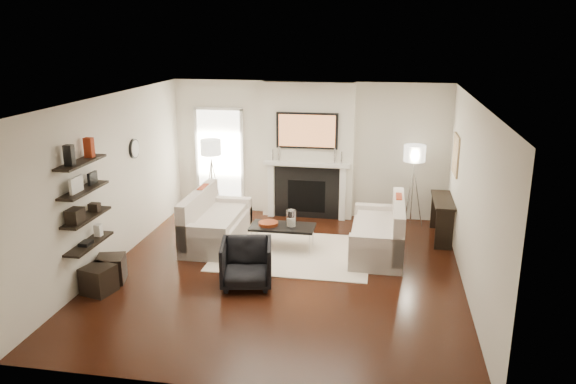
% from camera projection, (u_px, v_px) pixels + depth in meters
% --- Properties ---
extents(room_envelope, '(6.00, 6.00, 6.00)m').
position_uv_depth(room_envelope, '(281.00, 190.00, 8.38)').
color(room_envelope, black).
rests_on(room_envelope, ground).
extents(chimney_breast, '(1.80, 0.25, 2.70)m').
position_uv_depth(chimney_breast, '(308.00, 151.00, 11.10)').
color(chimney_breast, silver).
rests_on(chimney_breast, floor).
extents(fireplace_surround, '(1.30, 0.02, 1.04)m').
position_uv_depth(fireplace_surround, '(307.00, 193.00, 11.21)').
color(fireplace_surround, black).
rests_on(fireplace_surround, floor).
extents(firebox, '(0.75, 0.02, 0.65)m').
position_uv_depth(firebox, '(307.00, 196.00, 11.22)').
color(firebox, black).
rests_on(firebox, floor).
extents(mantel_pilaster_l, '(0.12, 0.08, 1.10)m').
position_uv_depth(mantel_pilaster_l, '(271.00, 190.00, 11.29)').
color(mantel_pilaster_l, white).
rests_on(mantel_pilaster_l, floor).
extents(mantel_pilaster_r, '(0.12, 0.08, 1.10)m').
position_uv_depth(mantel_pilaster_r, '(343.00, 194.00, 11.05)').
color(mantel_pilaster_r, white).
rests_on(mantel_pilaster_r, floor).
extents(mantel_shelf, '(1.70, 0.18, 0.07)m').
position_uv_depth(mantel_shelf, '(307.00, 164.00, 10.99)').
color(mantel_shelf, white).
rests_on(mantel_shelf, chimney_breast).
extents(tv_body, '(1.20, 0.06, 0.70)m').
position_uv_depth(tv_body, '(307.00, 131.00, 10.83)').
color(tv_body, black).
rests_on(tv_body, chimney_breast).
extents(tv_screen, '(1.10, 0.00, 0.62)m').
position_uv_depth(tv_screen, '(307.00, 131.00, 10.80)').
color(tv_screen, '#BF723F').
rests_on(tv_screen, tv_body).
extents(candlestick_l_tall, '(0.04, 0.04, 0.30)m').
position_uv_depth(candlestick_l_tall, '(279.00, 154.00, 11.04)').
color(candlestick_l_tall, silver).
rests_on(candlestick_l_tall, mantel_shelf).
extents(candlestick_l_short, '(0.04, 0.04, 0.24)m').
position_uv_depth(candlestick_l_short, '(273.00, 155.00, 11.07)').
color(candlestick_l_short, silver).
rests_on(candlestick_l_short, mantel_shelf).
extents(candlestick_r_tall, '(0.04, 0.04, 0.30)m').
position_uv_depth(candlestick_r_tall, '(335.00, 156.00, 10.86)').
color(candlestick_r_tall, silver).
rests_on(candlestick_r_tall, mantel_shelf).
extents(candlestick_r_short, '(0.04, 0.04, 0.24)m').
position_uv_depth(candlestick_r_short, '(341.00, 158.00, 10.84)').
color(candlestick_r_short, silver).
rests_on(candlestick_r_short, mantel_shelf).
extents(hallway_panel, '(0.90, 0.02, 2.10)m').
position_uv_depth(hallway_panel, '(220.00, 161.00, 11.59)').
color(hallway_panel, white).
rests_on(hallway_panel, floor).
extents(door_trim_l, '(0.06, 0.06, 2.16)m').
position_uv_depth(door_trim_l, '(197.00, 160.00, 11.65)').
color(door_trim_l, white).
rests_on(door_trim_l, floor).
extents(door_trim_r, '(0.06, 0.06, 2.16)m').
position_uv_depth(door_trim_r, '(242.00, 162.00, 11.49)').
color(door_trim_r, white).
rests_on(door_trim_r, floor).
extents(door_trim_top, '(1.02, 0.06, 0.06)m').
position_uv_depth(door_trim_top, '(218.00, 109.00, 11.27)').
color(door_trim_top, white).
rests_on(door_trim_top, wall_back).
extents(rug, '(2.60, 2.00, 0.01)m').
position_uv_depth(rug, '(293.00, 253.00, 9.54)').
color(rug, '#F3DEC7').
rests_on(rug, floor).
extents(loveseat_left_base, '(0.85, 1.80, 0.42)m').
position_uv_depth(loveseat_left_base, '(217.00, 231.00, 9.97)').
color(loveseat_left_base, beige).
rests_on(loveseat_left_base, floor).
extents(loveseat_left_back, '(0.18, 1.80, 0.80)m').
position_uv_depth(loveseat_left_back, '(199.00, 213.00, 9.94)').
color(loveseat_left_back, beige).
rests_on(loveseat_left_back, floor).
extents(loveseat_left_arm_n, '(0.85, 0.18, 0.60)m').
position_uv_depth(loveseat_left_arm_n, '(203.00, 243.00, 9.18)').
color(loveseat_left_arm_n, beige).
rests_on(loveseat_left_arm_n, floor).
extents(loveseat_left_arm_s, '(0.85, 0.18, 0.60)m').
position_uv_depth(loveseat_left_arm_s, '(230.00, 212.00, 10.71)').
color(loveseat_left_arm_s, beige).
rests_on(loveseat_left_arm_s, floor).
extents(loveseat_left_cushion, '(0.63, 1.44, 0.10)m').
position_uv_depth(loveseat_left_cushion, '(220.00, 218.00, 9.89)').
color(loveseat_left_cushion, beige).
rests_on(loveseat_left_cushion, loveseat_left_base).
extents(pillow_left_orange, '(0.10, 0.42, 0.42)m').
position_uv_depth(pillow_left_orange, '(203.00, 198.00, 10.17)').
color(pillow_left_orange, maroon).
rests_on(pillow_left_orange, loveseat_left_cushion).
extents(pillow_left_charcoal, '(0.10, 0.40, 0.40)m').
position_uv_depth(pillow_left_charcoal, '(192.00, 208.00, 9.60)').
color(pillow_left_charcoal, black).
rests_on(pillow_left_charcoal, loveseat_left_cushion).
extents(loveseat_right_base, '(0.85, 1.80, 0.42)m').
position_uv_depth(loveseat_right_base, '(377.00, 241.00, 9.51)').
color(loveseat_right_base, beige).
rests_on(loveseat_right_base, floor).
extents(loveseat_right_back, '(0.18, 1.80, 0.80)m').
position_uv_depth(loveseat_right_back, '(398.00, 225.00, 9.36)').
color(loveseat_right_back, beige).
rests_on(loveseat_right_back, floor).
extents(loveseat_right_arm_n, '(0.85, 0.18, 0.60)m').
position_uv_depth(loveseat_right_arm_n, '(376.00, 254.00, 8.71)').
color(loveseat_right_arm_n, beige).
rests_on(loveseat_right_arm_n, floor).
extents(loveseat_right_arm_s, '(0.85, 0.18, 0.60)m').
position_uv_depth(loveseat_right_arm_s, '(378.00, 221.00, 10.25)').
color(loveseat_right_arm_s, beige).
rests_on(loveseat_right_arm_s, floor).
extents(loveseat_right_cushion, '(0.63, 1.44, 0.10)m').
position_uv_depth(loveseat_right_cushion, '(374.00, 226.00, 9.44)').
color(loveseat_right_cushion, beige).
rests_on(loveseat_right_cushion, loveseat_right_base).
extents(pillow_right_orange, '(0.10, 0.42, 0.42)m').
position_uv_depth(pillow_right_orange, '(398.00, 208.00, 9.59)').
color(pillow_right_orange, maroon).
rests_on(pillow_right_orange, loveseat_right_cushion).
extents(pillow_right_charcoal, '(0.10, 0.40, 0.40)m').
position_uv_depth(pillow_right_charcoal, '(399.00, 219.00, 9.02)').
color(pillow_right_charcoal, black).
rests_on(pillow_right_charcoal, loveseat_right_cushion).
extents(coffee_table, '(1.10, 0.55, 0.04)m').
position_uv_depth(coffee_table, '(283.00, 227.00, 9.63)').
color(coffee_table, black).
rests_on(coffee_table, floor).
extents(coffee_leg_nw, '(0.02, 0.02, 0.38)m').
position_uv_depth(coffee_leg_nw, '(251.00, 241.00, 9.56)').
color(coffee_leg_nw, silver).
rests_on(coffee_leg_nw, floor).
extents(coffee_leg_ne, '(0.02, 0.02, 0.38)m').
position_uv_depth(coffee_leg_ne, '(309.00, 245.00, 9.40)').
color(coffee_leg_ne, silver).
rests_on(coffee_leg_ne, floor).
extents(coffee_leg_sw, '(0.02, 0.02, 0.38)m').
position_uv_depth(coffee_leg_sw, '(257.00, 232.00, 9.98)').
color(coffee_leg_sw, silver).
rests_on(coffee_leg_sw, floor).
extents(coffee_leg_se, '(0.02, 0.02, 0.38)m').
position_uv_depth(coffee_leg_se, '(313.00, 236.00, 9.81)').
color(coffee_leg_se, silver).
rests_on(coffee_leg_se, floor).
extents(hurricane_glass, '(0.17, 0.17, 0.30)m').
position_uv_depth(hurricane_glass, '(291.00, 219.00, 9.56)').
color(hurricane_glass, white).
rests_on(hurricane_glass, coffee_table).
extents(hurricane_candle, '(0.10, 0.10, 0.14)m').
position_uv_depth(hurricane_candle, '(291.00, 222.00, 9.58)').
color(hurricane_candle, white).
rests_on(hurricane_candle, coffee_table).
extents(copper_bowl, '(0.34, 0.34, 0.06)m').
position_uv_depth(copper_bowl, '(268.00, 224.00, 9.66)').
color(copper_bowl, '#9D3B1A').
rests_on(copper_bowl, coffee_table).
extents(armchair, '(0.85, 0.81, 0.75)m').
position_uv_depth(armchair, '(246.00, 261.00, 8.26)').
color(armchair, black).
rests_on(armchair, floor).
extents(lamp_left_post, '(0.02, 0.02, 1.20)m').
position_uv_depth(lamp_left_post, '(212.00, 189.00, 11.17)').
color(lamp_left_post, silver).
rests_on(lamp_left_post, floor).
extents(lamp_left_shade, '(0.40, 0.40, 0.30)m').
position_uv_depth(lamp_left_shade, '(211.00, 147.00, 10.93)').
color(lamp_left_shade, white).
rests_on(lamp_left_shade, lamp_left_post).
extents(lamp_left_leg_a, '(0.25, 0.02, 1.23)m').
position_uv_depth(lamp_left_leg_a, '(218.00, 189.00, 11.15)').
color(lamp_left_leg_a, silver).
rests_on(lamp_left_leg_a, floor).
extents(lamp_left_leg_b, '(0.14, 0.22, 1.23)m').
position_uv_depth(lamp_left_leg_b, '(211.00, 188.00, 11.27)').
color(lamp_left_leg_b, silver).
rests_on(lamp_left_leg_b, floor).
extents(lamp_left_leg_c, '(0.14, 0.22, 1.23)m').
position_uv_depth(lamp_left_leg_c, '(208.00, 190.00, 11.09)').
color(lamp_left_leg_c, silver).
rests_on(lamp_left_leg_c, floor).
extents(lamp_right_post, '(0.02, 0.02, 1.20)m').
position_uv_depth(lamp_right_post, '(412.00, 197.00, 10.65)').
color(lamp_right_post, silver).
rests_on(lamp_right_post, floor).
extents(lamp_right_shade, '(0.40, 0.40, 0.30)m').
position_uv_depth(lamp_right_shade, '(415.00, 153.00, 10.41)').
color(lamp_right_shade, white).
rests_on(lamp_right_shade, lamp_right_post).
extents(lamp_right_leg_a, '(0.25, 0.02, 1.23)m').
position_uv_depth(lamp_right_leg_a, '(418.00, 197.00, 10.63)').
color(lamp_right_leg_a, silver).
rests_on(lamp_right_leg_a, floor).
extents(lamp_right_leg_b, '(0.14, 0.22, 1.23)m').
position_uv_depth(lamp_right_leg_b, '(409.00, 195.00, 10.75)').
color(lamp_right_leg_b, silver).
rests_on(lamp_right_leg_b, floor).
extents(lamp_right_leg_c, '(0.14, 0.22, 1.23)m').
position_uv_depth(lamp_right_leg_c, '(409.00, 198.00, 10.57)').
color(lamp_right_leg_c, silver).
rests_on(lamp_right_leg_c, floor).
extents(console_top, '(0.35, 1.20, 0.04)m').
position_uv_depth(console_top, '(443.00, 200.00, 10.02)').
color(console_top, black).
rests_on(console_top, floor).
extents(console_leg_n, '(0.30, 0.04, 0.71)m').
position_uv_depth(console_leg_n, '(444.00, 230.00, 9.60)').
color(console_leg_n, black).
rests_on(console_leg_n, floor).
extents(console_leg_s, '(0.30, 0.04, 0.71)m').
position_uv_depth(console_leg_s, '(439.00, 211.00, 10.64)').
color(console_leg_s, black).
rests_on(console_leg_s, floor).
extents(wall_art, '(0.03, 0.70, 0.70)m').
position_uv_depth(wall_art, '(456.00, 155.00, 9.81)').
color(wall_art, '#A48452').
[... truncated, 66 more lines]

